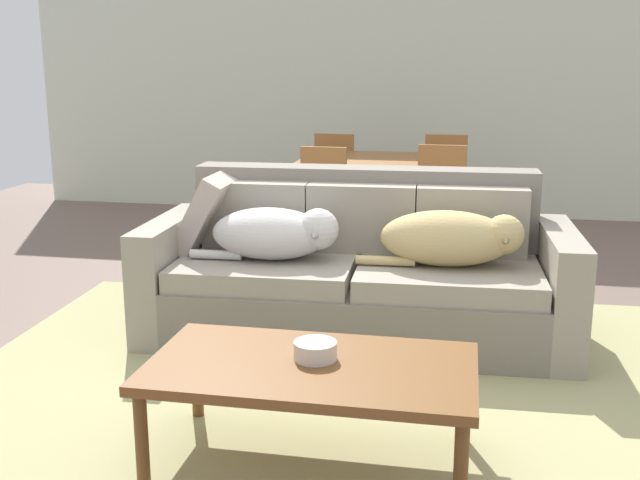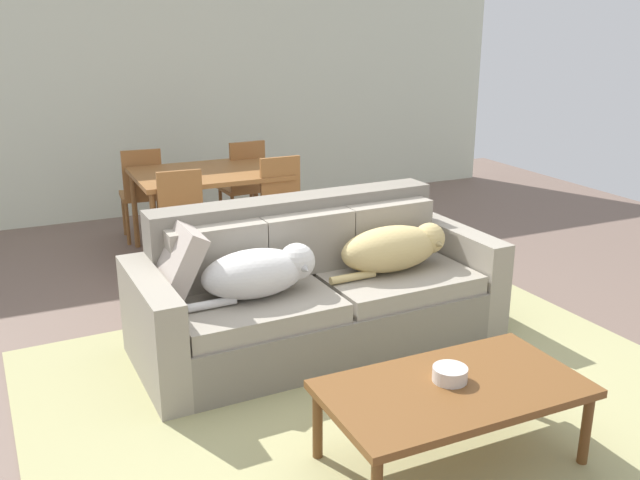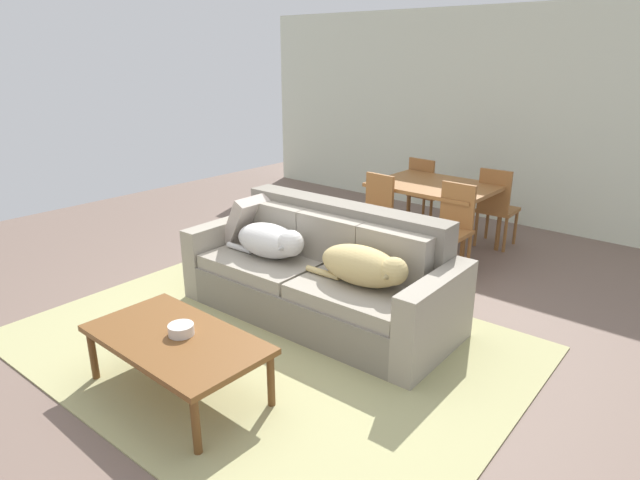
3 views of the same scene
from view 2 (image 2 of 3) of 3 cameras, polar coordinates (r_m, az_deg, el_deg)
name	(u,v)px [view 2 (image 2 of 3)]	position (r m, az deg, el deg)	size (l,w,h in m)	color
ground_plane	(334,360)	(4.45, 1.17, -9.80)	(10.00, 10.00, 0.00)	#725D51
back_partition	(172,88)	(7.77, -12.07, 12.16)	(8.00, 0.12, 2.70)	silver
area_rug	(363,384)	(4.17, 3.59, -11.77)	(3.75, 2.79, 0.01)	tan
couch	(315,291)	(4.57, -0.41, -4.21)	(2.40, 1.05, 0.92)	gray
dog_on_left_cushion	(260,272)	(4.18, -4.92, -2.63)	(0.82, 0.39, 0.30)	silver
dog_on_right_cushion	(395,248)	(4.61, 6.15, -0.65)	(0.88, 0.37, 0.30)	tan
throw_pillow_by_left_arm	(175,264)	(4.21, -11.87, -1.92)	(0.12, 0.47, 0.47)	#B7A89B
coffee_table	(453,393)	(3.40, 10.89, -12.24)	(1.24, 0.68, 0.42)	brown
bowl_on_coffee_table	(450,374)	(3.40, 10.64, -10.79)	(0.17, 0.17, 0.07)	silver
dining_table	(208,179)	(6.29, -9.16, 5.01)	(1.29, 0.98, 0.76)	#955F30
dining_chair_near_left	(184,223)	(5.66, -11.11, 1.36)	(0.42, 0.42, 0.90)	#955F30
dining_chair_near_right	(285,206)	(5.97, -2.87, 2.81)	(0.40, 0.40, 0.93)	#955F30
dining_chair_far_left	(142,190)	(6.83, -14.40, 3.99)	(0.43, 0.43, 0.90)	#955F30
dining_chair_far_right	(244,182)	(6.96, -6.25, 4.75)	(0.42, 0.42, 0.92)	#955F30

